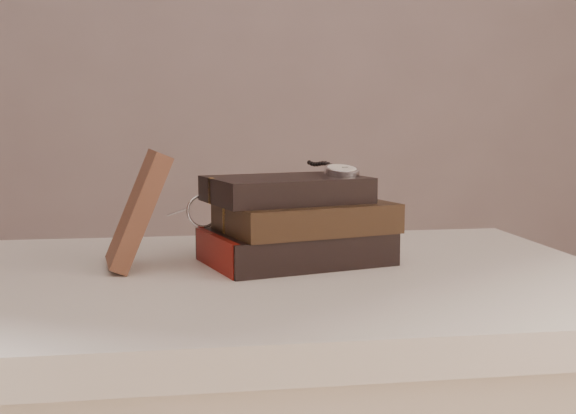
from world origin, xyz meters
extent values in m
cube|color=beige|center=(0.00, 0.35, 0.73)|extent=(1.00, 0.60, 0.04)
cube|color=white|center=(0.00, 0.35, 0.67)|extent=(0.88, 0.49, 0.08)
cube|color=black|center=(0.10, 0.41, 0.77)|extent=(0.26, 0.21, 0.04)
cube|color=beige|center=(0.11, 0.41, 0.77)|extent=(0.25, 0.20, 0.03)
cube|color=gold|center=(-0.01, 0.40, 0.77)|extent=(0.01, 0.01, 0.04)
cube|color=maroon|center=(0.00, 0.38, 0.77)|extent=(0.05, 0.14, 0.04)
cube|color=black|center=(0.12, 0.40, 0.81)|extent=(0.25, 0.20, 0.04)
cube|color=beige|center=(0.12, 0.40, 0.81)|extent=(0.24, 0.19, 0.03)
cube|color=gold|center=(0.01, 0.39, 0.81)|extent=(0.01, 0.01, 0.04)
cube|color=black|center=(0.09, 0.41, 0.85)|extent=(0.23, 0.19, 0.03)
cube|color=beige|center=(0.10, 0.41, 0.85)|extent=(0.22, 0.18, 0.03)
cube|color=gold|center=(-0.01, 0.41, 0.85)|extent=(0.01, 0.01, 0.03)
cube|color=#422419|center=(-0.10, 0.40, 0.83)|extent=(0.09, 0.11, 0.15)
cylinder|color=silver|center=(0.17, 0.41, 0.87)|extent=(0.06, 0.06, 0.02)
cylinder|color=white|center=(0.17, 0.41, 0.88)|extent=(0.05, 0.05, 0.01)
torus|color=silver|center=(0.17, 0.41, 0.88)|extent=(0.06, 0.06, 0.01)
cylinder|color=silver|center=(0.16, 0.43, 0.87)|extent=(0.01, 0.01, 0.01)
cube|color=black|center=(0.17, 0.41, 0.88)|extent=(0.00, 0.01, 0.00)
cube|color=black|center=(0.17, 0.41, 0.88)|extent=(0.01, 0.00, 0.00)
sphere|color=black|center=(0.16, 0.44, 0.88)|extent=(0.01, 0.01, 0.01)
sphere|color=black|center=(0.16, 0.45, 0.88)|extent=(0.01, 0.01, 0.01)
sphere|color=black|center=(0.16, 0.46, 0.88)|extent=(0.01, 0.01, 0.01)
sphere|color=black|center=(0.16, 0.47, 0.88)|extent=(0.01, 0.01, 0.01)
sphere|color=black|center=(0.15, 0.49, 0.88)|extent=(0.01, 0.01, 0.01)
sphere|color=black|center=(0.15, 0.50, 0.88)|extent=(0.01, 0.01, 0.01)
sphere|color=black|center=(0.15, 0.51, 0.87)|extent=(0.01, 0.01, 0.01)
sphere|color=black|center=(0.15, 0.52, 0.88)|extent=(0.01, 0.01, 0.01)
sphere|color=black|center=(0.15, 0.53, 0.88)|extent=(0.01, 0.01, 0.01)
torus|color=silver|center=(-0.02, 0.45, 0.82)|extent=(0.05, 0.03, 0.05)
torus|color=silver|center=(0.03, 0.46, 0.82)|extent=(0.05, 0.03, 0.05)
cylinder|color=silver|center=(0.01, 0.45, 0.82)|extent=(0.01, 0.01, 0.00)
cylinder|color=silver|center=(-0.05, 0.49, 0.81)|extent=(0.03, 0.10, 0.03)
cylinder|color=silver|center=(0.04, 0.52, 0.81)|extent=(0.03, 0.10, 0.03)
camera|label=1|loc=(-0.06, -0.56, 0.95)|focal=46.15mm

